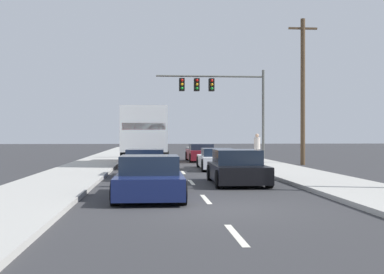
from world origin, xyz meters
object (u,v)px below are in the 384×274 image
car_blue (145,164)px  car_navy (150,179)px  car_white (217,160)px  traffic_signal_mast (215,91)px  box_truck (146,133)px  car_black (237,168)px  car_maroon (201,153)px  pedestrian_near_corner (257,148)px  utility_pole_mid (303,90)px

car_blue → car_navy: size_ratio=1.00×
car_white → traffic_signal_mast: traffic_signal_mast is taller
car_navy → traffic_signal_mast: traffic_signal_mast is taller
box_truck → car_white: size_ratio=1.85×
car_black → car_white: bearing=88.0°
car_maroon → car_white: 8.27m
car_blue → car_white: car_blue is taller
traffic_signal_mast → pedestrian_near_corner: bearing=-76.5°
box_truck → car_blue: size_ratio=2.02×
car_maroon → car_navy: bearing=-100.0°
car_navy → utility_pole_mid: bearing=58.3°
box_truck → car_navy: bearing=-88.8°
car_blue → car_maroon: size_ratio=0.95×
car_white → car_black: car_black is taller
car_maroon → utility_pole_mid: 8.59m
car_navy → car_blue: bearing=91.8°
car_navy → traffic_signal_mast: bearing=77.8°
car_black → traffic_signal_mast: 19.18m
car_black → utility_pole_mid: utility_pole_mid is taller
traffic_signal_mast → utility_pole_mid: utility_pole_mid is taller
car_black → car_maroon: bearing=89.1°
pedestrian_near_corner → car_black: bearing=-106.0°
car_white → utility_pole_mid: utility_pole_mid is taller
car_black → utility_pole_mid: (6.13, 11.36, 4.08)m
car_navy → utility_pole_mid: 18.33m
box_truck → car_blue: (0.09, -8.23, -1.44)m
car_navy → pedestrian_near_corner: (6.53, 15.24, 0.49)m
car_white → pedestrian_near_corner: 4.70m
car_maroon → traffic_signal_mast: bearing=61.9°
car_white → utility_pole_mid: bearing=31.1°
car_navy → car_white: (3.54, 11.66, -0.03)m
utility_pole_mid → car_maroon: bearing=141.2°
car_white → box_truck: bearing=136.7°
car_navy → pedestrian_near_corner: pedestrian_near_corner is taller
box_truck → utility_pole_mid: utility_pole_mid is taller
car_maroon → car_black: 16.09m
pedestrian_near_corner → car_maroon: bearing=122.9°
box_truck → pedestrian_near_corner: box_truck is taller
utility_pole_mid → car_navy: bearing=-121.7°
traffic_signal_mast → box_truck: bearing=-125.9°
car_blue → pedestrian_near_corner: bearing=50.5°
car_navy → box_truck: bearing=91.2°
car_white → car_black: (-0.27, -7.83, 0.06)m
traffic_signal_mast → car_black: bearing=-94.8°
car_maroon → car_white: bearing=-89.8°
traffic_signal_mast → car_maroon: bearing=-118.1°
car_white → utility_pole_mid: size_ratio=0.51×
car_navy → car_white: 12.18m
box_truck → traffic_signal_mast: (5.13, 7.10, 3.23)m
car_navy → utility_pole_mid: (9.39, 15.19, 4.11)m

